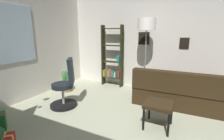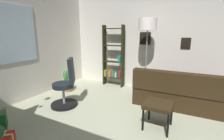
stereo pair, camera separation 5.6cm
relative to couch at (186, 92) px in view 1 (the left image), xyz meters
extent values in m
cube|color=silver|center=(-1.64, 3.42, 1.11)|extent=(4.61, 0.10, 2.77)
cube|color=silver|center=(-1.52, 3.36, 1.24)|extent=(0.90, 0.03, 1.20)
cube|color=silver|center=(0.72, 0.45, 1.11)|extent=(0.10, 5.84, 2.77)
cube|color=black|center=(0.66, 1.17, 1.12)|extent=(0.02, 0.30, 0.33)
cube|color=black|center=(0.66, 0.15, 1.02)|extent=(0.02, 0.22, 0.27)
cube|color=#2E2111|center=(-0.11, 0.10, -0.09)|extent=(0.85, 1.94, 0.38)
cube|color=#2E2111|center=(-0.43, 0.09, 0.31)|extent=(0.24, 1.93, 0.42)
cube|color=#2E2111|center=(-0.13, 0.99, 0.21)|extent=(0.81, 0.16, 0.20)
cube|color=#2E2111|center=(0.67, -0.44, -0.09)|extent=(0.74, 0.83, 0.38)
cube|color=#B32729|center=(-0.32, 0.30, 0.28)|extent=(0.22, 0.41, 0.41)
cube|color=beige|center=(-0.33, 0.75, 0.28)|extent=(0.17, 0.40, 0.41)
cube|color=#2E2111|center=(-1.20, 0.36, 0.13)|extent=(0.44, 0.44, 0.06)
cylinder|color=black|center=(-1.39, 0.17, -0.09)|extent=(0.04, 0.04, 0.38)
cylinder|color=black|center=(-1.01, 0.17, -0.09)|extent=(0.04, 0.04, 0.38)
cylinder|color=black|center=(-1.39, 0.55, -0.09)|extent=(0.04, 0.04, 0.38)
cylinder|color=black|center=(-1.01, 0.55, -0.09)|extent=(0.04, 0.04, 0.38)
cylinder|color=black|center=(-1.30, 2.33, -0.25)|extent=(0.56, 0.56, 0.06)
cylinder|color=#B2B2B7|center=(-1.30, 2.33, -0.01)|extent=(0.05, 0.05, 0.41)
cylinder|color=black|center=(-1.30, 2.33, 0.19)|extent=(0.44, 0.44, 0.09)
cube|color=black|center=(-1.19, 2.17, 0.50)|extent=(0.38, 0.32, 0.52)
cube|color=black|center=(0.45, 1.72, 0.60)|extent=(0.18, 0.04, 1.76)
cube|color=black|center=(0.45, 2.32, 0.60)|extent=(0.18, 0.04, 1.76)
cube|color=black|center=(0.45, 2.02, -0.03)|extent=(0.18, 0.56, 0.02)
cube|color=black|center=(0.45, 2.02, 0.44)|extent=(0.18, 0.56, 0.02)
cube|color=black|center=(0.45, 2.02, 0.91)|extent=(0.18, 0.56, 0.02)
cube|color=black|center=(0.45, 2.02, 1.39)|extent=(0.18, 0.56, 0.02)
cube|color=maroon|center=(0.47, 1.81, 0.09)|extent=(0.13, 0.06, 0.20)
cube|color=#124F7F|center=(0.46, 1.88, 0.08)|extent=(0.16, 0.04, 0.18)
cube|color=beige|center=(0.47, 1.93, 0.06)|extent=(0.13, 0.05, 0.14)
cube|color=#296F43|center=(0.46, 1.99, 0.07)|extent=(0.15, 0.06, 0.17)
cube|color=#723967|center=(0.47, 2.06, 0.08)|extent=(0.15, 0.05, 0.19)
cube|color=#AB7E22|center=(0.46, 2.12, 0.08)|extent=(0.16, 0.06, 0.20)
cube|color=#574D4E|center=(0.46, 2.20, 0.09)|extent=(0.15, 0.05, 0.21)
cube|color=olive|center=(0.46, 2.28, 0.08)|extent=(0.17, 0.08, 0.19)
cube|color=#197277|center=(0.47, 1.82, 0.55)|extent=(0.14, 0.08, 0.18)
cylinder|color=slate|center=(0.13, 0.97, -0.26)|extent=(0.28, 0.28, 0.03)
cylinder|color=slate|center=(0.13, 0.97, 0.54)|extent=(0.03, 0.03, 1.57)
cylinder|color=white|center=(0.13, 0.97, 1.46)|extent=(0.42, 0.42, 0.28)
cylinder|color=brown|center=(-0.53, 2.92, -0.16)|extent=(0.29, 0.29, 0.24)
ellipsoid|color=#39753A|center=(-0.53, 2.86, 0.13)|extent=(0.18, 0.18, 0.37)
ellipsoid|color=#39753A|center=(-0.60, 2.91, 0.11)|extent=(0.13, 0.13, 0.31)
ellipsoid|color=#39753A|center=(-0.48, 2.89, 0.09)|extent=(0.21, 0.16, 0.29)
ellipsoid|color=#39753A|center=(-0.52, 3.01, 0.11)|extent=(0.13, 0.18, 0.32)
camera|label=1|loc=(-3.71, -0.03, 1.26)|focal=25.80mm
camera|label=2|loc=(-3.68, -0.08, 1.26)|focal=25.80mm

